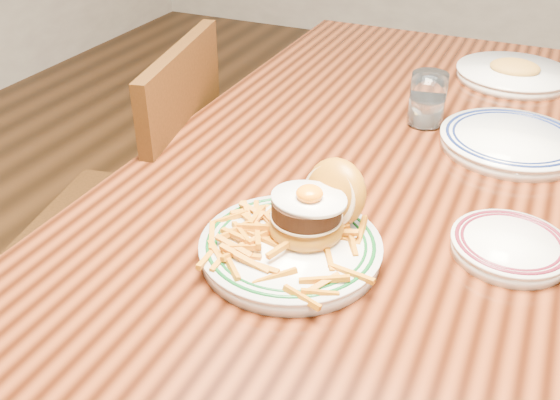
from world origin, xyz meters
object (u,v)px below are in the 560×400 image
at_px(table, 376,186).
at_px(main_plate, 298,233).
at_px(side_plate, 510,245).
at_px(chair_left, 146,211).

height_order(table, main_plate, main_plate).
relative_size(table, side_plate, 9.02).
distance_m(chair_left, main_plate, 0.70).
bearing_deg(table, main_plate, -92.07).
xyz_separation_m(table, main_plate, (-0.01, -0.39, 0.12)).
bearing_deg(chair_left, table, -5.82).
bearing_deg(side_plate, main_plate, -155.43).
relative_size(main_plate, side_plate, 1.65).
relative_size(chair_left, side_plate, 5.12).
relative_size(table, chair_left, 1.76).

